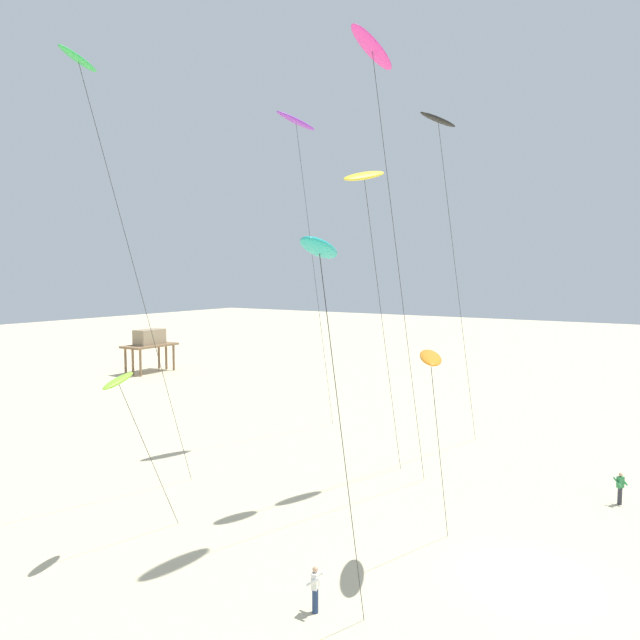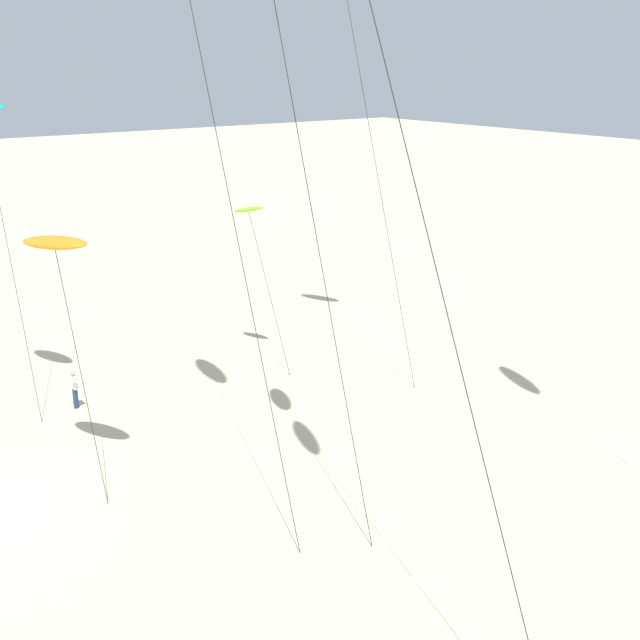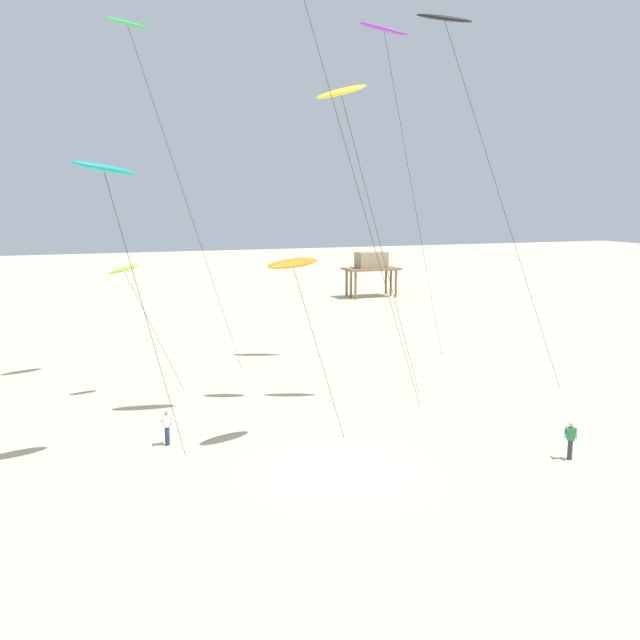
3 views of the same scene
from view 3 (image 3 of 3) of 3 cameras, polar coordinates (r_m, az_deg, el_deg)
name	(u,v)px [view 3 (image 3 of 3)]	position (r m, az deg, el deg)	size (l,w,h in m)	color
ground_plane	(337,471)	(31.06, 1.35, -11.80)	(260.00, 260.00, 0.00)	beige
kite_teal	(104,170)	(30.99, -16.64, 11.29)	(4.41, 1.83, 12.92)	teal
kite_orange	(293,264)	(32.44, -2.14, 4.45)	(4.04, 1.99, 8.78)	orange
kite_green	(129,27)	(46.84, -14.83, 21.39)	(7.98, 1.87, 21.74)	green
kite_black	(446,23)	(40.34, 9.90, 22.03)	(10.20, 1.62, 20.70)	black
kite_lime	(124,271)	(42.22, -15.17, 3.78)	(4.19, 0.97, 7.70)	#8CD833
kite_purple	(384,32)	(50.93, 5.10, 21.70)	(6.75, 1.83, 22.79)	purple
kite_yellow	(342,94)	(39.41, 1.72, 17.34)	(6.46, 1.72, 17.38)	yellow
kite_flyer_nearest	(167,427)	(34.52, -11.97, -8.22)	(0.63, 0.60, 1.67)	navy
kite_flyer_middle	(571,440)	(33.85, 19.14, -8.91)	(0.73, 0.72, 1.67)	#33333D
stilt_house	(371,264)	(83.89, 4.07, 4.41)	(6.35, 3.28, 5.20)	#846647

